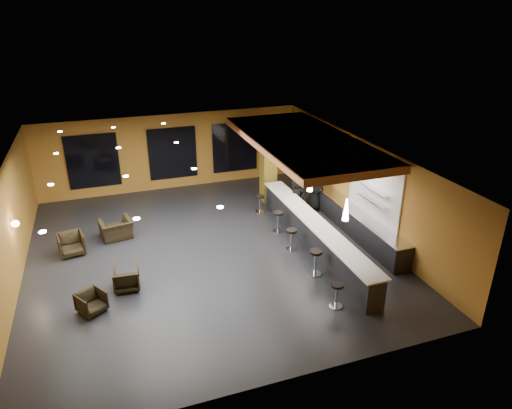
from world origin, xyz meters
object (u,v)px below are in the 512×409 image
object	(u,v)px
armchair_b	(126,278)
pendant_0	(346,210)
bar_stool_2	(291,237)
bar_stool_3	(278,219)
staff_c	(315,190)
pendant_2	(283,160)
bar_stool_1	(315,259)
armchair_a	(91,302)
staff_b	(300,189)
pendant_1	(310,182)
armchair_d	(116,229)
bar_stool_4	(260,202)
staff_a	(297,199)
prep_counter	(356,223)
column	(268,162)
bar_stool_0	(337,292)
bar_counter	(314,235)
armchair_c	(71,244)

from	to	relation	value
armchair_b	pendant_0	bearing A→B (deg)	171.13
bar_stool_2	bar_stool_3	world-z (taller)	bar_stool_3
pendant_0	staff_c	distance (m)	5.37
pendant_2	bar_stool_1	xyz separation A→B (m)	(-0.72, -4.61, -1.80)
pendant_0	armchair_b	world-z (taller)	pendant_0
bar_stool_1	armchair_a	bearing A→B (deg)	177.50
staff_b	armchair_b	distance (m)	8.26
pendant_1	armchair_d	distance (m)	7.35
armchair_d	bar_stool_3	bearing A→B (deg)	155.33
bar_stool_1	bar_stool_4	world-z (taller)	bar_stool_1
staff_a	bar_stool_4	xyz separation A→B (m)	(-1.27, 0.92, -0.29)
bar_stool_1	prep_counter	bearing A→B (deg)	37.73
armchair_d	armchair_a	bearing A→B (deg)	67.39
column	bar_stool_0	size ratio (longest dim) A/B	4.60
staff_b	bar_stool_2	xyz separation A→B (m)	(-1.69, -3.10, -0.42)
staff_a	bar_stool_4	size ratio (longest dim) A/B	2.07
column	bar_stool_4	size ratio (longest dim) A/B	4.74
armchair_b	armchair_d	distance (m)	3.51
bar_counter	bar_stool_0	bearing A→B (deg)	-105.09
staff_b	armchair_c	xyz separation A→B (m)	(-9.01, -0.84, -0.55)
bar_stool_3	pendant_1	bearing A→B (deg)	-56.07
prep_counter	bar_stool_0	distance (m)	4.84
staff_b	bar_stool_2	distance (m)	3.56
bar_counter	pendant_1	xyz separation A→B (m)	(0.00, 0.50, 1.85)
bar_stool_2	armchair_d	bearing A→B (deg)	152.74
bar_counter	armchair_b	xyz separation A→B (m)	(-6.51, -0.43, -0.15)
staff_a	bar_stool_1	xyz separation A→B (m)	(-1.22, -4.18, -0.22)
staff_b	staff_c	xyz separation A→B (m)	(0.59, -0.24, -0.03)
armchair_a	bar_stool_0	size ratio (longest dim) A/B	0.92
staff_b	staff_c	distance (m)	0.64
pendant_2	staff_a	world-z (taller)	pendant_2
column	bar_stool_2	bearing A→B (deg)	-100.32
staff_b	armchair_a	xyz separation A→B (m)	(-8.42, -4.51, -0.62)
bar_counter	armchair_a	size ratio (longest dim) A/B	11.44
bar_stool_1	bar_stool_3	world-z (taller)	bar_stool_1
bar_stool_0	bar_stool_1	xyz separation A→B (m)	(0.19, 1.76, 0.06)
pendant_1	armchair_c	size ratio (longest dim) A/B	0.83
bar_stool_0	staff_b	bearing A→B (deg)	74.81
pendant_2	armchair_d	distance (m)	6.89
pendant_2	staff_b	distance (m)	1.68
armchair_c	armchair_d	xyz separation A→B (m)	(1.54, 0.72, -0.02)
pendant_0	bar_stool_0	xyz separation A→B (m)	(-0.91, -1.37, -1.86)
pendant_2	armchair_b	xyz separation A→B (m)	(-6.51, -3.43, -2.00)
staff_c	bar_stool_2	xyz separation A→B (m)	(-2.28, -2.86, -0.40)
staff_a	armchair_b	xyz separation A→B (m)	(-7.01, -3.01, -0.41)
column	staff_c	world-z (taller)	column
column	bar_stool_1	xyz separation A→B (m)	(-0.72, -6.21, -1.20)
staff_a	staff_b	xyz separation A→B (m)	(0.38, 0.63, 0.17)
staff_c	pendant_2	bearing A→B (deg)	178.96
staff_b	bar_stool_1	world-z (taller)	staff_b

